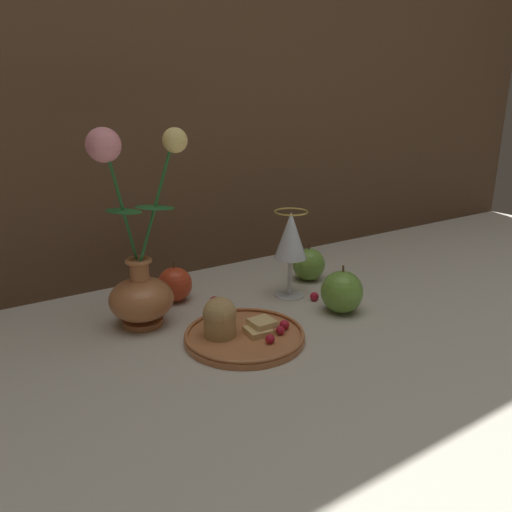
# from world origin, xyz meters

# --- Properties ---
(ground_plane) EXTENTS (2.40, 2.40, 0.00)m
(ground_plane) POSITION_xyz_m (0.00, 0.00, 0.00)
(ground_plane) COLOR #B7B2A3
(ground_plane) RESTS_ON ground
(vase) EXTENTS (0.16, 0.11, 0.34)m
(vase) POSITION_xyz_m (-0.17, 0.06, 0.10)
(vase) COLOR #B77042
(vase) RESTS_ON ground_plane
(plate_with_pastries) EXTENTS (0.20, 0.20, 0.08)m
(plate_with_pastries) POSITION_xyz_m (-0.06, -0.08, 0.02)
(plate_with_pastries) COLOR #B77042
(plate_with_pastries) RESTS_ON ground_plane
(wine_glass) EXTENTS (0.07, 0.07, 0.17)m
(wine_glass) POSITION_xyz_m (0.13, 0.03, 0.12)
(wine_glass) COLOR silver
(wine_glass) RESTS_ON ground_plane
(apple_beside_vase) EXTENTS (0.07, 0.07, 0.08)m
(apple_beside_vase) POSITION_xyz_m (0.22, 0.08, 0.04)
(apple_beside_vase) COLOR #669938
(apple_beside_vase) RESTS_ON ground_plane
(apple_near_glass) EXTENTS (0.07, 0.07, 0.08)m
(apple_near_glass) POSITION_xyz_m (-0.07, 0.13, 0.03)
(apple_near_glass) COLOR #D14223
(apple_near_glass) RESTS_ON ground_plane
(apple_at_table_edge) EXTENTS (0.08, 0.08, 0.09)m
(apple_at_table_edge) POSITION_xyz_m (0.16, -0.09, 0.04)
(apple_at_table_edge) COLOR #669938
(apple_at_table_edge) RESTS_ON ground_plane
(berry_near_plate) EXTENTS (0.02, 0.02, 0.02)m
(berry_near_plate) POSITION_xyz_m (0.15, -0.02, 0.01)
(berry_near_plate) COLOR #AD192D
(berry_near_plate) RESTS_ON ground_plane
(berry_front_center) EXTENTS (0.02, 0.02, 0.02)m
(berry_front_center) POSITION_xyz_m (-0.02, 0.07, 0.01)
(berry_front_center) COLOR #AD192D
(berry_front_center) RESTS_ON ground_plane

